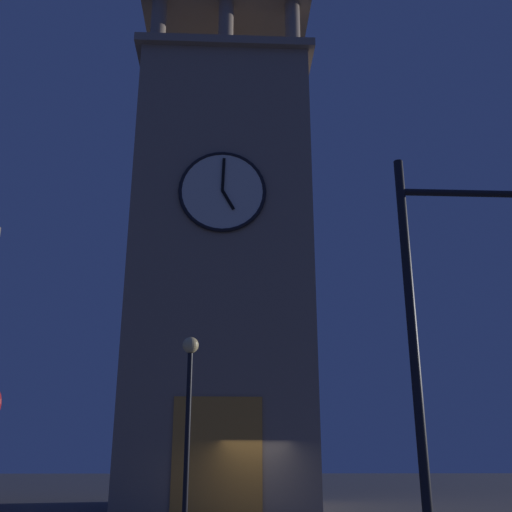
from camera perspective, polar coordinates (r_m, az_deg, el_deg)
name	(u,v)px	position (r m, az deg, el deg)	size (l,w,h in m)	color
clocktower	(222,270)	(28.27, -3.19, -1.29)	(8.02, 9.23, 25.57)	gray
traffic_signal_near	(460,295)	(10.54, 18.61, -3.45)	(3.02, 0.41, 6.73)	black
street_lamp	(189,392)	(16.54, -6.31, -12.59)	(0.44, 0.44, 4.94)	black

